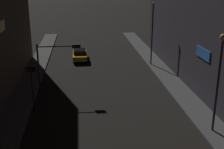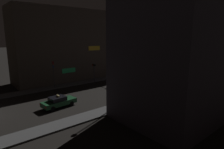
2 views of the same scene
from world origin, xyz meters
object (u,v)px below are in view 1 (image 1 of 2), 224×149
at_px(traffic_light_overhead, 56,57).
at_px(street_lamp_far_block, 152,29).
at_px(far_car, 80,54).
at_px(traffic_light_left_kerb, 32,79).
at_px(street_lamp_near_block, 219,70).

bearing_deg(traffic_light_overhead, street_lamp_far_block, 34.20).
bearing_deg(far_car, traffic_light_left_kerb, -104.26).
relative_size(far_car, traffic_light_left_kerb, 1.18).
distance_m(street_lamp_near_block, street_lamp_far_block, 16.81).
bearing_deg(street_lamp_near_block, street_lamp_far_block, 91.68).
bearing_deg(street_lamp_near_block, far_car, 114.37).
bearing_deg(far_car, traffic_light_overhead, -101.47).
distance_m(far_car, street_lamp_near_block, 22.73).
distance_m(far_car, street_lamp_far_block, 10.19).
relative_size(far_car, street_lamp_near_block, 0.65).
xyz_separation_m(far_car, street_lamp_far_block, (8.74, -3.59, 3.80)).
height_order(traffic_light_overhead, street_lamp_near_block, street_lamp_near_block).
height_order(far_car, traffic_light_overhead, traffic_light_overhead).
bearing_deg(traffic_light_overhead, street_lamp_near_block, -39.12).
xyz_separation_m(traffic_light_overhead, street_lamp_far_block, (10.99, 7.47, 1.13)).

